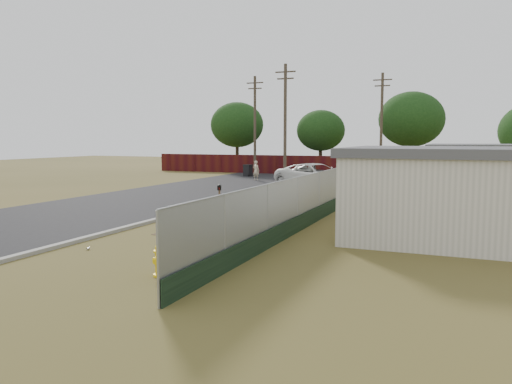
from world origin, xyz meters
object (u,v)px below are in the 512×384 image
at_px(pickup_truck, 316,176).
at_px(trash_bin, 248,170).
at_px(mailbox, 219,190).
at_px(pedestrian, 256,171).
at_px(fire_hydrant, 160,260).

distance_m(pickup_truck, trash_bin, 11.78).
distance_m(mailbox, trash_bin, 20.87).
bearing_deg(trash_bin, pedestrian, -57.92).
xyz_separation_m(fire_hydrant, pedestrian, (-8.69, 27.18, 0.40)).
bearing_deg(fire_hydrant, mailbox, 109.67).
xyz_separation_m(mailbox, pickup_truck, (1.59, 11.60, -0.09)).
bearing_deg(trash_bin, pickup_truck, -43.10).
distance_m(fire_hydrant, mailbox, 12.02).
xyz_separation_m(fire_hydrant, mailbox, (-4.04, 11.31, 0.53)).
xyz_separation_m(fire_hydrant, trash_bin, (-11.06, 30.96, 0.14)).
relative_size(fire_hydrant, pickup_truck, 0.14).
distance_m(fire_hydrant, trash_bin, 32.87).
xyz_separation_m(mailbox, trash_bin, (-7.01, 19.65, -0.39)).
relative_size(pedestrian, trash_bin, 1.51).
distance_m(fire_hydrant, pickup_truck, 23.04).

